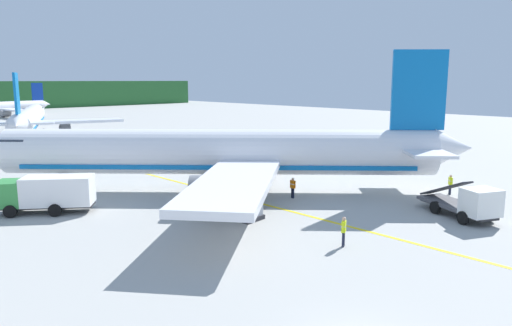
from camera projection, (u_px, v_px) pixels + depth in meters
name	position (u px, v px, depth m)	size (l,w,h in m)	color
airliner_foreground	(225.00, 153.00, 40.34)	(31.91, 32.44, 11.90)	white
airliner_mid_apron	(28.00, 119.00, 80.44)	(29.29, 34.79, 10.49)	silver
service_truck_fuel	(46.00, 192.00, 34.36)	(6.56, 5.77, 2.65)	#338C3F
service_truck_baggage	(469.00, 203.00, 32.64)	(4.63, 6.60, 2.64)	white
cargo_container_near	(247.00, 205.00, 32.79)	(1.99, 1.99, 2.12)	#333338
crew_marshaller	(293.00, 186.00, 38.70)	(0.27, 0.63, 1.68)	#191E33
crew_loader_left	(344.00, 229.00, 27.38)	(0.58, 0.40, 1.77)	#191E33
crew_loader_right	(450.00, 183.00, 39.93)	(0.48, 0.48, 1.68)	#191E33
apron_guide_line	(259.00, 203.00, 37.31)	(0.30, 60.00, 0.01)	yellow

